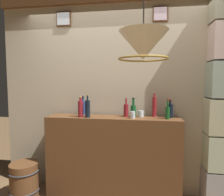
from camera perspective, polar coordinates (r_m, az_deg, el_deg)
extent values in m
cube|color=#BCAD8E|center=(2.80, 0.96, 1.18)|extent=(3.29, 0.08, 2.75)
cube|color=brown|center=(3.06, -13.69, 21.13)|extent=(0.21, 0.03, 0.20)
cube|color=silver|center=(3.05, -13.82, 21.20)|extent=(0.18, 0.01, 0.17)
cube|color=brown|center=(2.86, 13.66, 22.33)|extent=(0.19, 0.03, 0.19)
cube|color=beige|center=(2.84, 13.69, 22.42)|extent=(0.16, 0.01, 0.16)
cube|color=#A29E9E|center=(3.09, 28.08, -21.24)|extent=(0.38, 0.34, 0.43)
cube|color=beige|center=(2.92, 28.44, -13.28)|extent=(0.37, 0.34, 0.43)
cube|color=#BEBC96|center=(2.82, 28.82, -4.56)|extent=(0.38, 0.34, 0.43)
cube|color=#96A794|center=(2.78, 29.20, 4.59)|extent=(0.34, 0.34, 0.43)
cube|color=brown|center=(2.74, 0.17, -16.71)|extent=(1.73, 0.34, 1.09)
cylinder|color=#185226|center=(2.60, 6.12, -3.77)|extent=(0.07, 0.07, 0.15)
cylinder|color=#185226|center=(2.59, 6.15, -1.19)|extent=(0.03, 0.03, 0.09)
cylinder|color=black|center=(2.58, 6.16, -0.07)|extent=(0.03, 0.03, 0.01)
cylinder|color=#195123|center=(2.53, 15.59, -4.17)|extent=(0.05, 0.05, 0.15)
cylinder|color=#195123|center=(2.51, 15.65, -1.54)|extent=(0.02, 0.02, 0.09)
cylinder|color=maroon|center=(2.51, 15.68, -0.42)|extent=(0.02, 0.02, 0.01)
cylinder|color=navy|center=(2.79, -8.31, -2.82)|extent=(0.06, 0.06, 0.18)
cylinder|color=navy|center=(2.78, -8.34, -0.36)|extent=(0.03, 0.03, 0.06)
cylinder|color=black|center=(2.78, -8.35, 0.37)|extent=(0.03, 0.03, 0.01)
cylinder|color=maroon|center=(2.65, 12.01, -2.55)|extent=(0.06, 0.06, 0.25)
cylinder|color=maroon|center=(2.64, 12.06, 0.64)|extent=(0.02, 0.02, 0.04)
cylinder|color=maroon|center=(2.64, 12.08, 1.25)|extent=(0.03, 0.03, 0.01)
cylinder|color=maroon|center=(2.60, 4.05, -3.60)|extent=(0.06, 0.06, 0.16)
cylinder|color=maroon|center=(2.59, 4.06, -1.08)|extent=(0.02, 0.02, 0.07)
cylinder|color=maroon|center=(2.58, 4.07, -0.18)|extent=(0.02, 0.02, 0.01)
cylinder|color=maroon|center=(2.60, -8.97, -3.14)|extent=(0.07, 0.07, 0.21)
cylinder|color=maroon|center=(2.58, -9.01, -0.35)|extent=(0.03, 0.03, 0.05)
cylinder|color=#B7932D|center=(2.58, -9.02, 0.30)|extent=(0.03, 0.03, 0.01)
cylinder|color=black|center=(2.64, 16.28, -3.52)|extent=(0.08, 0.08, 0.17)
cylinder|color=black|center=(2.63, 16.34, -1.12)|extent=(0.03, 0.03, 0.05)
cylinder|color=maroon|center=(2.62, 16.36, -0.46)|extent=(0.03, 0.03, 0.01)
cylinder|color=black|center=(2.56, -7.00, -3.08)|extent=(0.06, 0.06, 0.22)
cylinder|color=black|center=(2.55, -7.04, 0.06)|extent=(0.02, 0.02, 0.06)
cylinder|color=#B7932D|center=(2.54, -7.04, 0.89)|extent=(0.02, 0.02, 0.01)
cylinder|color=silver|center=(2.62, 8.27, -4.47)|extent=(0.07, 0.07, 0.08)
cylinder|color=silver|center=(2.49, 5.96, -4.82)|extent=(0.06, 0.06, 0.09)
cone|color=#EFE5C6|center=(1.70, 8.94, 14.68)|extent=(0.40, 0.40, 0.23)
cylinder|color=black|center=(1.78, 9.09, 25.03)|extent=(0.01, 0.01, 0.42)
torus|color=#AD8433|center=(1.68, 8.89, 11.02)|extent=(0.41, 0.41, 0.02)
cylinder|color=brown|center=(3.11, -23.80, -20.69)|extent=(0.37, 0.37, 0.46)
torus|color=#333338|center=(3.06, -23.89, -18.49)|extent=(0.39, 0.39, 0.02)
torus|color=#333338|center=(3.17, -23.71, -22.81)|extent=(0.39, 0.39, 0.02)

